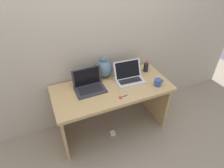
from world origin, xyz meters
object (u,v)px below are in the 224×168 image
coffee_mug (158,82)px  pen_cup (146,67)px  green_vase (104,68)px  scissors (123,97)px  laptop_right (129,75)px  laptop_left (89,84)px  power_brick (112,133)px

coffee_mug → pen_cup: size_ratio=0.71×
green_vase → scissors: size_ratio=1.74×
pen_cup → laptop_right: bearing=-165.5°
laptop_left → pen_cup: 0.81m
green_vase → power_brick: (-0.04, -0.37, -0.81)m
laptop_left → pen_cup: bearing=4.4°
pen_cup → laptop_left: bearing=-175.6°
coffee_mug → power_brick: bearing=173.1°
green_vase → scissors: green_vase is taller
coffee_mug → pen_cup: bearing=84.8°
laptop_right → coffee_mug: bearing=-43.5°
laptop_left → pen_cup: laptop_left is taller
pen_cup → scissors: bearing=-144.4°
green_vase → coffee_mug: (0.52, -0.44, -0.07)m
scissors → coffee_mug: bearing=4.3°
laptop_right → scissors: bearing=-126.7°
green_vase → laptop_left: bearing=-146.2°
laptop_right → coffee_mug: laptop_right is taller
scissors → power_brick: 0.71m
laptop_right → pen_cup: bearing=14.5°
green_vase → coffee_mug: 0.68m
laptop_left → green_vase: green_vase is taller
laptop_left → laptop_right: size_ratio=0.96×
pen_cup → power_brick: pen_cup is taller
scissors → power_brick: scissors is taller
laptop_right → green_vase: 0.32m
laptop_right → scissors: 0.36m
laptop_right → pen_cup: laptop_right is taller
laptop_left → laptop_right: (0.51, -0.01, -0.01)m
coffee_mug → scissors: coffee_mug is taller
green_vase → power_brick: size_ratio=3.66×
coffee_mug → pen_cup: (0.03, 0.33, 0.02)m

